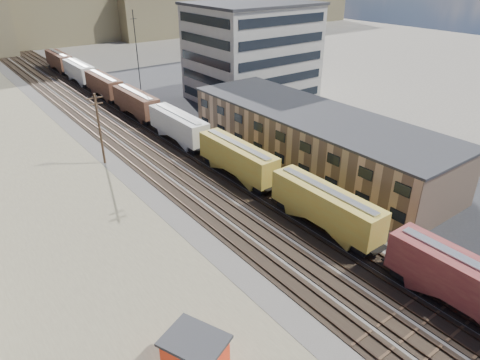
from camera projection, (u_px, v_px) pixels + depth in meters
ground at (401, 310)px, 34.77m from camera, size 300.00×300.00×0.00m
ballast_bed at (137, 134)px, 70.24m from camera, size 18.00×200.00×0.06m
dirt_yard at (21, 192)px, 52.43m from camera, size 24.00×180.00×0.03m
asphalt_lot at (297, 131)px, 71.40m from camera, size 26.00×120.00×0.04m
rail_tracks at (133, 134)px, 69.91m from camera, size 11.40×200.00×0.24m
freight_train at (156, 113)px, 71.13m from camera, size 3.00×119.74×4.46m
warehouse at (313, 137)px, 58.88m from camera, size 12.40×40.40×7.25m
office_tower at (252, 52)px, 84.54m from camera, size 22.60×18.60×18.45m
utility_pole_north at (99, 128)px, 57.60m from camera, size 2.20×0.32×10.00m
radio_mast at (138, 63)px, 76.41m from camera, size 1.20×0.16×18.00m
maintenance_shed at (195, 355)px, 28.90m from camera, size 4.58×5.08×3.04m
parked_car_white at (455, 189)px, 51.70m from camera, size 3.59×4.72×1.49m
parked_car_blue at (249, 93)px, 89.44m from camera, size 5.44×5.56×1.48m
parked_car_far at (306, 114)px, 77.17m from camera, size 2.22×4.17×1.35m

